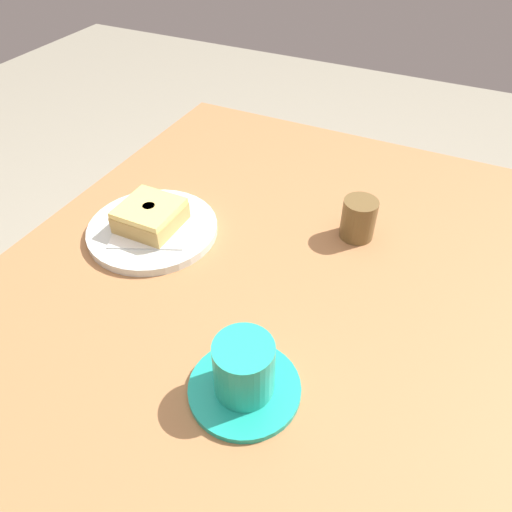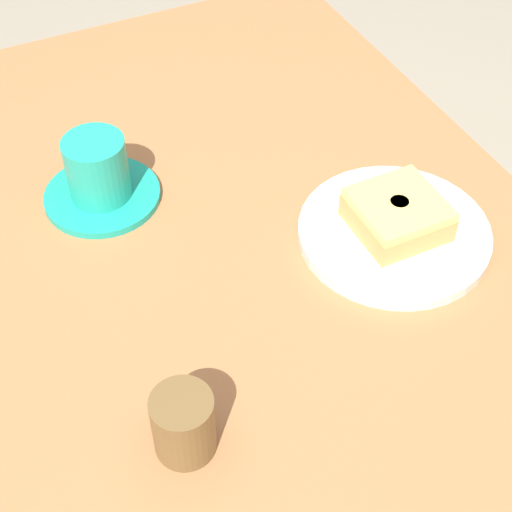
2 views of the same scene
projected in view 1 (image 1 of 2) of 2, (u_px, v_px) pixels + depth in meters
ground_plane at (248, 484)px, 1.27m from camera, size 6.00×6.00×0.00m
table at (244, 327)px, 0.84m from camera, size 1.15×0.83×0.75m
plate_glazed_square at (153, 229)px, 0.87m from camera, size 0.23×0.23×0.02m
napkin_glazed_square at (152, 225)px, 0.87m from camera, size 0.17×0.17×0.00m
donut_glazed_square at (150, 215)px, 0.85m from camera, size 0.10×0.10×0.04m
coffee_cup at (244, 374)px, 0.61m from camera, size 0.15×0.15×0.09m
sugar_jar at (359, 219)px, 0.85m from camera, size 0.06×0.06×0.08m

